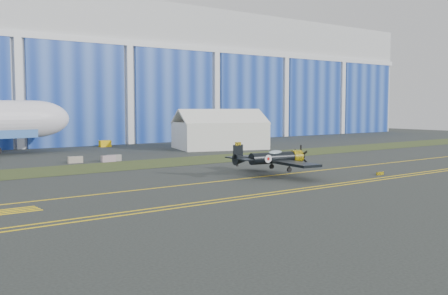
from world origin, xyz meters
TOP-DOWN VIEW (x-y plane):
  - ground at (0.00, 0.00)m, footprint 260.00×260.00m
  - grass_median at (0.00, 14.00)m, footprint 260.00×10.00m
  - taxiway_centreline at (0.00, -5.00)m, footprint 200.00×0.20m
  - edge_line_near at (0.00, -14.50)m, footprint 80.00×0.20m
  - edge_line_far at (0.00, -13.50)m, footprint 80.00×0.20m
  - guard_board_right at (22.00, -12.00)m, footprint 1.20×0.15m
  - warbird at (12.05, -4.87)m, footprint 12.22×14.12m
  - tent at (29.78, 28.92)m, footprint 18.37×15.62m
  - tug at (14.50, 45.05)m, footprint 2.24×1.52m
  - gse_box at (50.72, 44.68)m, footprint 3.15×2.40m
  - barrier_a at (-0.80, 20.92)m, footprint 2.05×0.78m
  - barrier_b at (4.48, 19.92)m, footprint 2.07×0.88m
  - barrier_c at (3.41, 19.49)m, footprint 2.01×0.65m

SIDE VIEW (x-z plane):
  - ground at x=0.00m, z-range 0.00..0.00m
  - taxiway_centreline at x=0.00m, z-range 0.00..0.02m
  - edge_line_near at x=0.00m, z-range 0.00..0.02m
  - edge_line_far at x=0.00m, z-range 0.00..0.02m
  - grass_median at x=0.00m, z-range 0.01..0.03m
  - guard_board_right at x=22.00m, z-range 0.00..0.35m
  - barrier_a at x=-0.80m, z-range 0.00..0.90m
  - barrier_b at x=4.48m, z-range 0.00..0.90m
  - barrier_c at x=3.41m, z-range 0.00..0.90m
  - tug at x=14.50m, z-range 0.00..1.24m
  - gse_box at x=50.72m, z-range 0.00..1.68m
  - warbird at x=12.05m, z-range 0.07..3.88m
  - tent at x=29.78m, z-range 0.00..7.28m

